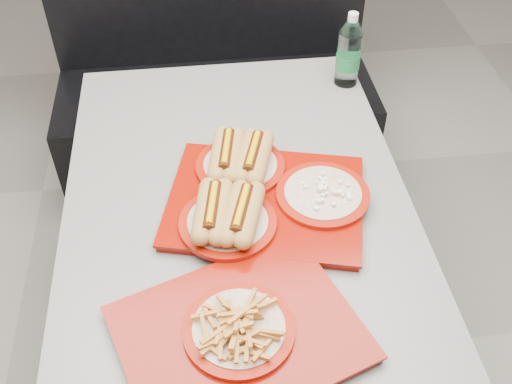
{
  "coord_description": "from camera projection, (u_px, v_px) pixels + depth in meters",
  "views": [
    {
      "loc": [
        -0.09,
        -1.06,
        1.85
      ],
      "look_at": [
        0.04,
        -0.02,
        0.83
      ],
      "focal_mm": 42.0,
      "sensor_mm": 36.0,
      "label": 1
    }
  ],
  "objects": [
    {
      "name": "tray_far",
      "position": [
        239.0,
        331.0,
        1.25
      ],
      "size": [
        0.58,
        0.52,
        0.1
      ],
      "rotation": [
        0.0,
        0.0,
        0.35
      ],
      "color": "#7D0D03",
      "rests_on": "diner_table"
    },
    {
      "name": "ground",
      "position": [
        244.0,
        363.0,
        2.06
      ],
      "size": [
        6.0,
        6.0,
        0.0
      ],
      "primitive_type": "plane",
      "color": "gray",
      "rests_on": "ground"
    },
    {
      "name": "water_bottle",
      "position": [
        349.0,
        54.0,
        1.88
      ],
      "size": [
        0.08,
        0.08,
        0.24
      ],
      "rotation": [
        0.0,
        0.0,
        0.17
      ],
      "color": "silver",
      "rests_on": "diner_table"
    },
    {
      "name": "diner_table",
      "position": [
        241.0,
        253.0,
        1.65
      ],
      "size": [
        0.92,
        1.42,
        0.75
      ],
      "color": "black",
      "rests_on": "ground"
    },
    {
      "name": "booth_bench",
      "position": [
        215.0,
        85.0,
        2.55
      ],
      "size": [
        1.3,
        0.57,
        1.35
      ],
      "color": "black",
      "rests_on": "ground"
    },
    {
      "name": "tray_near",
      "position": [
        258.0,
        193.0,
        1.52
      ],
      "size": [
        0.57,
        0.5,
        0.11
      ],
      "rotation": [
        0.0,
        0.0,
        -0.25
      ],
      "color": "#7D0D03",
      "rests_on": "diner_table"
    }
  ]
}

